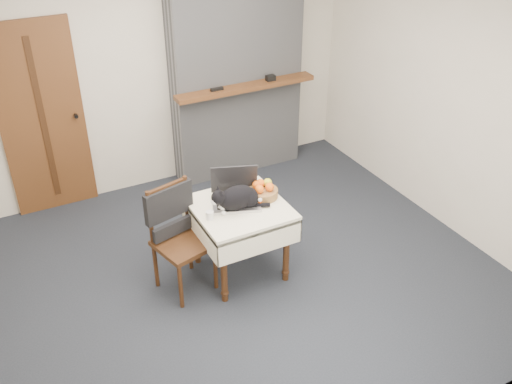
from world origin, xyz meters
The scene contains 12 objects.
ground centered at (0.00, 0.00, 0.00)m, with size 4.50×4.50×0.00m, color black.
room_shell centered at (0.00, 0.46, 1.76)m, with size 4.52×4.01×2.61m.
door centered at (-1.20, 1.97, 1.00)m, with size 0.82×0.10×2.00m.
chimney centered at (0.90, 1.85, 1.30)m, with size 1.62×0.48×2.60m.
side_table centered at (0.05, 0.06, 0.59)m, with size 0.78×0.78×0.70m.
laptop centered at (0.06, 0.15, 0.78)m, with size 0.50×0.47×0.30m.
cat centered at (0.02, 0.03, 0.81)m, with size 0.50×0.23×0.24m.
cream_jar centered at (-0.26, -0.01, 0.74)m, with size 0.07×0.07×0.08m, color silver.
pill_bottle centered at (0.20, -0.03, 0.74)m, with size 0.04×0.04×0.08m.
fruit_basket centered at (0.30, 0.10, 0.76)m, with size 0.26×0.26×0.15m.
desk_clutter centered at (0.19, 0.11, 0.70)m, with size 0.14×0.02×0.01m, color black.
chair centered at (-0.50, 0.17, 0.62)m, with size 0.53×0.53×0.97m.
Camera 1 is at (-1.73, -3.66, 3.34)m, focal length 40.00 mm.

